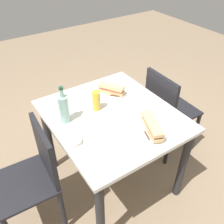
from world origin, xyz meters
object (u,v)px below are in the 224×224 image
Objects in this scene: baguette_sandwich_near at (152,126)px; water_bottle at (64,108)px; chair_far at (35,175)px; olive_bowl at (75,141)px; knife_far at (110,95)px; beer_glass at (96,101)px; chair_near at (167,109)px; dining_table at (112,127)px; plate_near at (152,131)px; baguette_sandwich_far at (111,89)px; plate_far at (111,93)px; knife_near at (145,132)px.

baguette_sandwich_near is 0.94× the size of water_bottle.
baguette_sandwich_near is at bearing -111.78° from chair_far.
baguette_sandwich_near reaches higher than olive_bowl.
knife_far is 0.20m from beer_glass.
water_bottle is 0.26m from beer_glass.
chair_near reaches higher than baguette_sandwich_near.
chair_far reaches higher than baguette_sandwich_near.
baguette_sandwich_near reaches higher than dining_table.
baguette_sandwich_far reaches higher than plate_near.
chair_near reaches higher than plate_far.
olive_bowl is (-0.24, 0.30, -0.06)m from beer_glass.
chair_far is at bearing 106.61° from baguette_sandwich_far.
dining_table is 0.40m from olive_bowl.
beer_glass reaches higher than baguette_sandwich_far.
chair_near is (0.05, -0.64, -0.12)m from dining_table.
chair_far reaches higher than baguette_sandwich_far.
knife_far is at bearing -5.35° from knife_near.
knife_near is (-0.34, 0.57, 0.26)m from chair_near.
baguette_sandwich_near is 1.24× the size of baguette_sandwich_far.
plate_far is 0.62m from olive_bowl.
knife_near reaches higher than dining_table.
baguette_sandwich_near is at bearing 0.00° from plate_near.
knife_far is (0.15, 0.53, 0.26)m from chair_near.
knife_near is 0.44m from beer_glass.
plate_near is 1.09× the size of baguette_sandwich_far.
dining_table is 1.13× the size of chair_near.
plate_far is 2.83× the size of olive_bowl.
baguette_sandwich_near is 1.73× the size of beer_glass.
baguette_sandwich_far is at bearing -61.61° from beer_glass.
knife_near is 0.74× the size of plate_far.
baguette_sandwich_far is at bearing 180.00° from plate_far.
chair_near is 5.03× the size of knife_near.
plate_far is (0.18, 0.49, 0.25)m from chair_near.
dining_table is at bearing -110.28° from water_bottle.
chair_near reaches higher than knife_near.
plate_far is 1.71× the size of knife_far.
knife_near is 0.62× the size of water_bottle.
baguette_sandwich_near is 0.46m from beer_glass.
plate_far is 1.53× the size of beer_glass.
plate_near is 0.54m from plate_far.
plate_near is at bearing -134.24° from water_bottle.
olive_bowl is at bearing 128.34° from beer_glass.
plate_near is at bearing -111.78° from chair_far.
beer_glass is 0.39m from olive_bowl.
plate_far is (0.23, -0.78, 0.25)m from chair_far.
olive_bowl is (-0.12, -0.28, 0.26)m from chair_far.
water_bottle reaches higher than baguette_sandwich_far.
chair_far is 3.75× the size of plate_near.
knife_far is at bearing -29.72° from dining_table.
baguette_sandwich_far reaches higher than knife_far.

